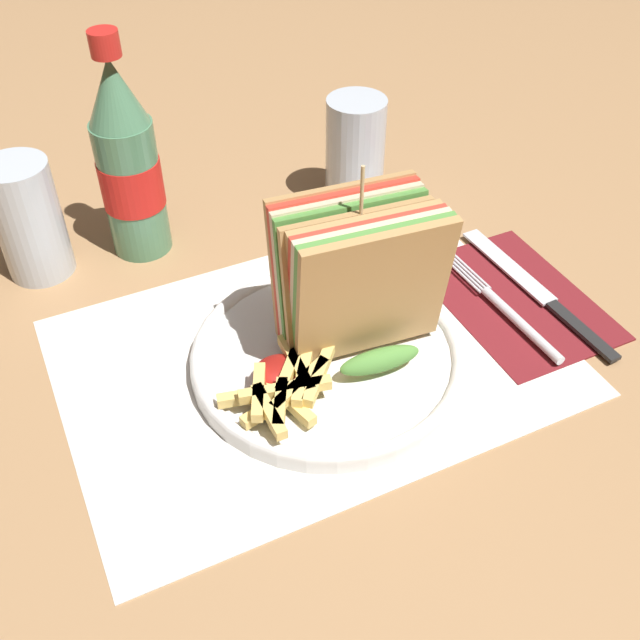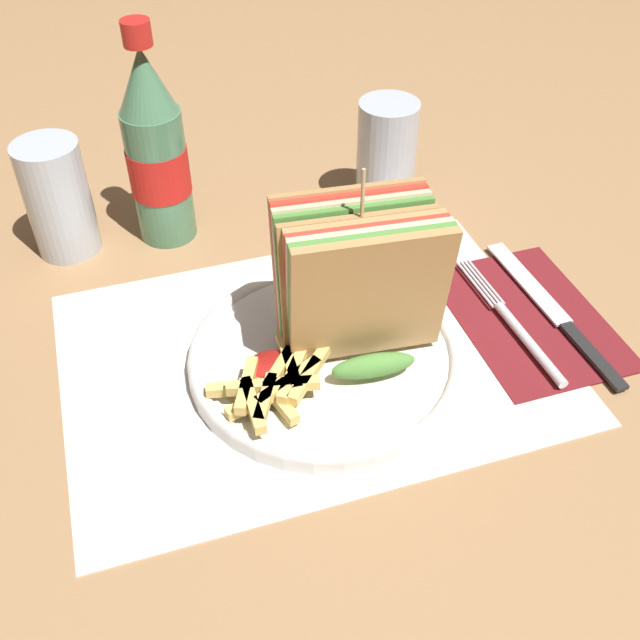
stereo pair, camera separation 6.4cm
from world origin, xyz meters
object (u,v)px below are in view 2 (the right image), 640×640
at_px(glass_near, 386,162).
at_px(glass_far, 60,205).
at_px(plate_main, 327,360).
at_px(coke_bottle_near, 156,152).
at_px(fork, 519,330).
at_px(knife, 554,311).
at_px(club_sandwich, 359,283).

bearing_deg(glass_near, glass_far, 176.58).
bearing_deg(glass_near, plate_main, -121.88).
xyz_separation_m(coke_bottle_near, glass_near, (0.24, -0.02, -0.05)).
bearing_deg(fork, knife, 16.10).
bearing_deg(glass_far, plate_main, -51.39).
relative_size(plate_main, glass_near, 1.98).
bearing_deg(coke_bottle_near, glass_near, -3.64).
bearing_deg(plate_main, fork, -4.66).
bearing_deg(plate_main, glass_near, 58.12).
distance_m(club_sandwich, glass_far, 0.33).
bearing_deg(club_sandwich, glass_near, 62.90).
xyz_separation_m(plate_main, glass_near, (0.14, 0.23, 0.04)).
bearing_deg(plate_main, club_sandwich, 17.69).
height_order(club_sandwich, knife, club_sandwich).
xyz_separation_m(glass_near, glass_far, (-0.34, 0.02, 0.00)).
height_order(knife, coke_bottle_near, coke_bottle_near).
distance_m(knife, glass_far, 0.49).
bearing_deg(fork, glass_near, 96.32).
xyz_separation_m(plate_main, coke_bottle_near, (-0.10, 0.24, 0.09)).
bearing_deg(knife, glass_far, 147.56).
bearing_deg(plate_main, coke_bottle_near, 111.72).
height_order(plate_main, coke_bottle_near, coke_bottle_near).
height_order(fork, glass_near, glass_near).
distance_m(plate_main, club_sandwich, 0.08).
distance_m(knife, glass_near, 0.25).
relative_size(plate_main, club_sandwich, 1.40).
relative_size(club_sandwich, fork, 0.94).
bearing_deg(coke_bottle_near, fork, -43.28).
bearing_deg(glass_far, glass_near, -3.42).
distance_m(club_sandwich, coke_bottle_near, 0.27).
xyz_separation_m(club_sandwich, coke_bottle_near, (-0.13, 0.24, 0.02)).
bearing_deg(knife, coke_bottle_near, 140.81).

